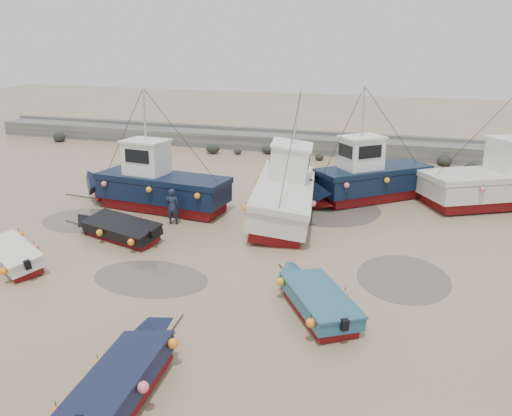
{
  "coord_description": "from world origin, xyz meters",
  "views": [
    {
      "loc": [
        4.71,
        -15.97,
        8.96
      ],
      "look_at": [
        -1.29,
        4.42,
        1.4
      ],
      "focal_mm": 35.0,
      "sensor_mm": 36.0,
      "label": 1
    }
  ],
  "objects_px": {
    "dinghy_2": "(314,295)",
    "dinghy_4": "(117,226)",
    "dinghy_0": "(12,250)",
    "cabin_boat_3": "(504,181)",
    "cabin_boat_2": "(364,177)",
    "dinghy_1": "(131,369)",
    "cabin_boat_1": "(282,190)",
    "cabin_boat_0": "(152,184)",
    "person": "(173,224)"
  },
  "relations": [
    {
      "from": "cabin_boat_0",
      "to": "cabin_boat_1",
      "type": "bearing_deg",
      "value": -76.41
    },
    {
      "from": "cabin_boat_3",
      "to": "person",
      "type": "height_order",
      "value": "cabin_boat_3"
    },
    {
      "from": "dinghy_2",
      "to": "cabin_boat_3",
      "type": "height_order",
      "value": "cabin_boat_3"
    },
    {
      "from": "cabin_boat_1",
      "to": "cabin_boat_3",
      "type": "relative_size",
      "value": 1.11
    },
    {
      "from": "dinghy_0",
      "to": "cabin_boat_2",
      "type": "height_order",
      "value": "cabin_boat_2"
    },
    {
      "from": "dinghy_0",
      "to": "dinghy_4",
      "type": "distance_m",
      "value": 4.48
    },
    {
      "from": "dinghy_1",
      "to": "cabin_boat_3",
      "type": "bearing_deg",
      "value": 55.54
    },
    {
      "from": "dinghy_0",
      "to": "cabin_boat_3",
      "type": "xyz_separation_m",
      "value": [
        20.35,
        13.56,
        0.77
      ]
    },
    {
      "from": "dinghy_0",
      "to": "person",
      "type": "bearing_deg",
      "value": -5.45
    },
    {
      "from": "dinghy_2",
      "to": "cabin_boat_2",
      "type": "height_order",
      "value": "cabin_boat_2"
    },
    {
      "from": "dinghy_1",
      "to": "cabin_boat_0",
      "type": "height_order",
      "value": "cabin_boat_0"
    },
    {
      "from": "cabin_boat_1",
      "to": "cabin_boat_3",
      "type": "xyz_separation_m",
      "value": [
        11.17,
        4.86,
        0.02
      ]
    },
    {
      "from": "dinghy_2",
      "to": "cabin_boat_0",
      "type": "height_order",
      "value": "cabin_boat_0"
    },
    {
      "from": "cabin_boat_0",
      "to": "person",
      "type": "distance_m",
      "value": 3.06
    },
    {
      "from": "cabin_boat_1",
      "to": "person",
      "type": "distance_m",
      "value": 5.72
    },
    {
      "from": "dinghy_4",
      "to": "cabin_boat_2",
      "type": "bearing_deg",
      "value": -34.23
    },
    {
      "from": "dinghy_1",
      "to": "person",
      "type": "xyz_separation_m",
      "value": [
        -4.12,
        11.23,
        -0.55
      ]
    },
    {
      "from": "cabin_boat_1",
      "to": "cabin_boat_2",
      "type": "height_order",
      "value": "same"
    },
    {
      "from": "person",
      "to": "dinghy_1",
      "type": "bearing_deg",
      "value": 95.53
    },
    {
      "from": "dinghy_1",
      "to": "dinghy_2",
      "type": "relative_size",
      "value": 1.13
    },
    {
      "from": "dinghy_2",
      "to": "dinghy_4",
      "type": "distance_m",
      "value": 10.47
    },
    {
      "from": "cabin_boat_2",
      "to": "dinghy_4",
      "type": "bearing_deg",
      "value": 90.92
    },
    {
      "from": "dinghy_2",
      "to": "person",
      "type": "relative_size",
      "value": 2.89
    },
    {
      "from": "dinghy_0",
      "to": "dinghy_4",
      "type": "xyz_separation_m",
      "value": [
        2.7,
        3.58,
        -0.0
      ]
    },
    {
      "from": "dinghy_4",
      "to": "person",
      "type": "relative_size",
      "value": 3.3
    },
    {
      "from": "dinghy_1",
      "to": "dinghy_0",
      "type": "bearing_deg",
      "value": 145.14
    },
    {
      "from": "dinghy_2",
      "to": "cabin_boat_1",
      "type": "bearing_deg",
      "value": 77.04
    },
    {
      "from": "dinghy_4",
      "to": "cabin_boat_2",
      "type": "xyz_separation_m",
      "value": [
        10.34,
        8.51,
        0.82
      ]
    },
    {
      "from": "cabin_boat_3",
      "to": "dinghy_4",
      "type": "bearing_deg",
      "value": -87.51
    },
    {
      "from": "cabin_boat_2",
      "to": "person",
      "type": "relative_size",
      "value": 4.51
    },
    {
      "from": "dinghy_4",
      "to": "cabin_boat_0",
      "type": "bearing_deg",
      "value": 20.51
    },
    {
      "from": "dinghy_0",
      "to": "cabin_boat_3",
      "type": "bearing_deg",
      "value": -24.65
    },
    {
      "from": "person",
      "to": "dinghy_4",
      "type": "bearing_deg",
      "value": 38.08
    },
    {
      "from": "dinghy_1",
      "to": "cabin_boat_1",
      "type": "relative_size",
      "value": 0.52
    },
    {
      "from": "dinghy_1",
      "to": "person",
      "type": "relative_size",
      "value": 3.26
    },
    {
      "from": "cabin_boat_2",
      "to": "cabin_boat_3",
      "type": "distance_m",
      "value": 7.47
    },
    {
      "from": "dinghy_0",
      "to": "dinghy_2",
      "type": "distance_m",
      "value": 12.48
    },
    {
      "from": "dinghy_2",
      "to": "dinghy_4",
      "type": "relative_size",
      "value": 0.87
    },
    {
      "from": "dinghy_0",
      "to": "cabin_boat_3",
      "type": "relative_size",
      "value": 0.52
    },
    {
      "from": "cabin_boat_3",
      "to": "person",
      "type": "xyz_separation_m",
      "value": [
        -15.94,
        -7.73,
        -1.32
      ]
    },
    {
      "from": "dinghy_2",
      "to": "dinghy_4",
      "type": "bearing_deg",
      "value": 125.73
    },
    {
      "from": "dinghy_4",
      "to": "cabin_boat_3",
      "type": "xyz_separation_m",
      "value": [
        17.65,
        9.98,
        0.77
      ]
    },
    {
      "from": "dinghy_0",
      "to": "dinghy_2",
      "type": "relative_size",
      "value": 1.01
    },
    {
      "from": "dinghy_2",
      "to": "cabin_boat_1",
      "type": "distance_m",
      "value": 9.48
    },
    {
      "from": "cabin_boat_2",
      "to": "dinghy_1",
      "type": "bearing_deg",
      "value": 127.01
    },
    {
      "from": "dinghy_1",
      "to": "cabin_boat_2",
      "type": "distance_m",
      "value": 18.08
    },
    {
      "from": "dinghy_4",
      "to": "cabin_boat_0",
      "type": "distance_m",
      "value": 4.2
    },
    {
      "from": "cabin_boat_1",
      "to": "person",
      "type": "height_order",
      "value": "cabin_boat_1"
    },
    {
      "from": "dinghy_1",
      "to": "cabin_boat_0",
      "type": "xyz_separation_m",
      "value": [
        -6.13,
        13.1,
        0.79
      ]
    },
    {
      "from": "dinghy_0",
      "to": "cabin_boat_0",
      "type": "height_order",
      "value": "cabin_boat_0"
    }
  ]
}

